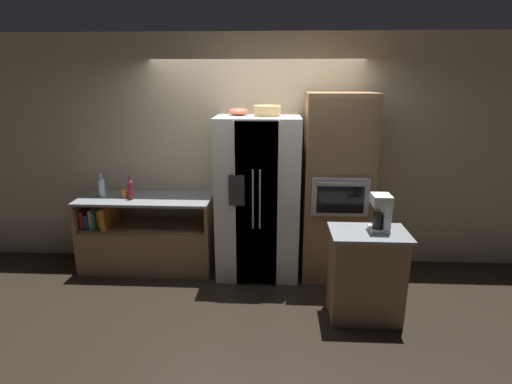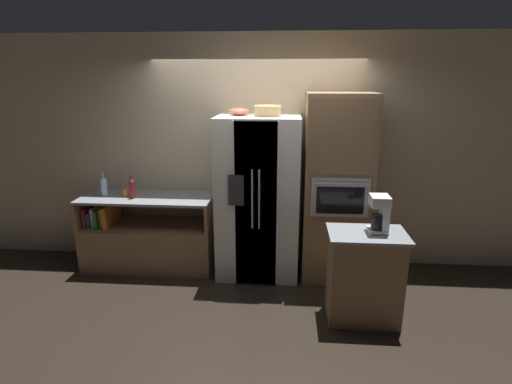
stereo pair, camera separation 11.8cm
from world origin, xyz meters
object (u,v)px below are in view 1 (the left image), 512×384
(refrigerator, at_px, (258,198))
(bottle_tall, at_px, (131,189))
(wall_oven, at_px, (336,187))
(fruit_bowl, at_px, (238,112))
(mug, at_px, (125,194))
(bottle_short, at_px, (102,187))
(wicker_basket, at_px, (267,110))
(coffee_maker, at_px, (382,211))

(refrigerator, bearing_deg, bottle_tall, -179.00)
(refrigerator, relative_size, wall_oven, 0.88)
(fruit_bowl, height_order, mug, fruit_bowl)
(fruit_bowl, relative_size, bottle_short, 0.79)
(wall_oven, bearing_deg, bottle_tall, -178.81)
(refrigerator, relative_size, wicker_basket, 6.14)
(wicker_basket, distance_m, coffee_maker, 1.66)
(wall_oven, bearing_deg, coffee_maker, -70.95)
(bottle_tall, distance_m, bottle_short, 0.39)
(refrigerator, bearing_deg, fruit_bowl, 159.22)
(bottle_tall, xyz_separation_m, bottle_short, (-0.38, 0.08, 0.00))
(fruit_bowl, xyz_separation_m, bottle_tall, (-1.27, -0.11, -0.89))
(bottle_tall, distance_m, mug, 0.13)
(bottle_short, bearing_deg, bottle_tall, -11.26)
(wall_oven, distance_m, mug, 2.49)
(fruit_bowl, distance_m, bottle_tall, 1.56)
(wicker_basket, bearing_deg, mug, 179.84)
(coffee_maker, bearing_deg, wall_oven, 109.05)
(wall_oven, relative_size, bottle_tall, 7.48)
(refrigerator, relative_size, fruit_bowl, 8.49)
(fruit_bowl, relative_size, mug, 1.94)
(fruit_bowl, distance_m, mug, 1.68)
(wicker_basket, height_order, coffee_maker, wicker_basket)
(wicker_basket, distance_m, bottle_short, 2.18)
(wicker_basket, xyz_separation_m, bottle_short, (-1.98, 0.02, -0.91))
(bottle_short, bearing_deg, wicker_basket, -0.61)
(wicker_basket, bearing_deg, refrigerator, -164.37)
(wall_oven, bearing_deg, bottle_short, 179.47)
(fruit_bowl, bearing_deg, bottle_short, -178.74)
(mug, bearing_deg, refrigerator, -1.18)
(mug, bearing_deg, wall_oven, -0.22)
(wall_oven, height_order, bottle_short, wall_oven)
(wall_oven, distance_m, bottle_short, 2.78)
(refrigerator, distance_m, fruit_bowl, 1.01)
(refrigerator, xyz_separation_m, wicker_basket, (0.10, 0.03, 1.00))
(wall_oven, height_order, mug, wall_oven)
(bottle_short, relative_size, coffee_maker, 0.80)
(wall_oven, distance_m, bottle_tall, 2.40)
(refrigerator, distance_m, mug, 1.59)
(bottle_tall, bearing_deg, refrigerator, 1.00)
(refrigerator, xyz_separation_m, fruit_bowl, (-0.23, 0.09, 0.98))
(bottle_short, bearing_deg, coffee_maker, -16.58)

